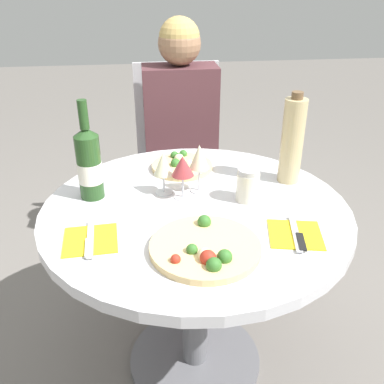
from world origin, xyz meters
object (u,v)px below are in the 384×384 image
Objects in this scene: seated_diner at (182,161)px; tall_carafe at (292,141)px; wine_bottle at (89,163)px; pizza_large at (206,248)px; dining_table at (195,245)px; chair_behind_diner at (180,164)px.

seated_diner is 0.74m from tall_carafe.
seated_diner reaches higher than wine_bottle.
pizza_large is 0.50m from wine_bottle.
wine_bottle reaches higher than tall_carafe.
seated_diner is 0.77m from wine_bottle.
wine_bottle is 1.02× the size of tall_carafe.
wine_bottle is at bearing 59.47° from seated_diner.
pizza_large is at bearing -91.28° from dining_table.
seated_diner is at bearing 119.15° from tall_carafe.
pizza_large is (-0.04, -0.98, 0.17)m from seated_diner.
dining_table is 0.82× the size of seated_diner.
seated_diner reaches higher than dining_table.
seated_diner is 3.96× the size of pizza_large.
chair_behind_diner is at bearing 88.11° from pizza_large.
dining_table is at bearing -157.57° from tall_carafe.
dining_table is 0.30m from pizza_large.
pizza_large is 0.95× the size of tall_carafe.
chair_behind_diner reaches higher than dining_table.
dining_table is 0.44m from wine_bottle.
pizza_large is 0.56m from tall_carafe.
tall_carafe reaches higher than chair_behind_diner.
wine_bottle is 0.69m from tall_carafe.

